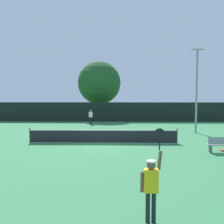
{
  "coord_description": "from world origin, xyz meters",
  "views": [
    {
      "loc": [
        0.98,
        -17.65,
        3.45
      ],
      "look_at": [
        0.57,
        3.83,
        1.97
      ],
      "focal_mm": 40.01,
      "sensor_mm": 36.0,
      "label": 1
    }
  ],
  "objects": [
    {
      "name": "tennis_ball",
      "position": [
        -1.39,
        -1.59,
        0.03
      ],
      "size": [
        0.07,
        0.07,
        0.07
      ],
      "primitive_type": "sphere",
      "color": "#CCE033",
      "rests_on": "ground"
    },
    {
      "name": "parked_car_near",
      "position": [
        -2.79,
        23.43,
        0.78
      ],
      "size": [
        2.41,
        4.41,
        1.69
      ],
      "rotation": [
        0.0,
        0.0,
        -0.13
      ],
      "color": "black",
      "rests_on": "ground"
    },
    {
      "name": "large_tree",
      "position": [
        -1.59,
        18.98,
        5.19
      ],
      "size": [
        6.26,
        6.26,
        8.34
      ],
      "color": "brown",
      "rests_on": "ground"
    },
    {
      "name": "light_pole",
      "position": [
        8.14,
        4.89,
        4.44
      ],
      "size": [
        1.18,
        0.28,
        7.75
      ],
      "color": "gray",
      "rests_on": "ground"
    },
    {
      "name": "parked_car_mid",
      "position": [
        10.23,
        23.02,
        0.78
      ],
      "size": [
        1.92,
        4.21,
        1.69
      ],
      "rotation": [
        0.0,
        0.0,
        -0.0
      ],
      "color": "white",
      "rests_on": "ground"
    },
    {
      "name": "player_receiving",
      "position": [
        -2.07,
        11.43,
        1.03
      ],
      "size": [
        0.57,
        0.25,
        1.67
      ],
      "rotation": [
        0.0,
        0.0,
        3.14
      ],
      "color": "white",
      "rests_on": "ground"
    },
    {
      "name": "perimeter_fence",
      "position": [
        0.0,
        14.6,
        1.25
      ],
      "size": [
        37.45,
        0.12,
        2.49
      ],
      "primitive_type": "cube",
      "color": "black",
      "rests_on": "ground"
    },
    {
      "name": "player_serving",
      "position": [
        1.91,
        -11.09,
        1.13
      ],
      "size": [
        0.68,
        0.4,
        2.56
      ],
      "color": "yellow",
      "rests_on": "ground"
    },
    {
      "name": "tennis_net",
      "position": [
        0.0,
        0.0,
        0.51
      ],
      "size": [
        10.62,
        0.08,
        1.07
      ],
      "color": "#232328",
      "rests_on": "ground"
    },
    {
      "name": "ground_plane",
      "position": [
        0.0,
        0.0,
        0.0
      ],
      "size": [
        120.0,
        120.0,
        0.0
      ],
      "primitive_type": "plane",
      "color": "#387F4C"
    },
    {
      "name": "spare_racket",
      "position": [
        7.51,
        -2.24,
        0.02
      ],
      "size": [
        0.28,
        0.52,
        0.04
      ],
      "color": "black",
      "rests_on": "ground"
    },
    {
      "name": "courtside_bench",
      "position": [
        7.31,
        -2.81,
        0.48
      ],
      "size": [
        1.8,
        0.44,
        0.95
      ],
      "color": "gray",
      "rests_on": "ground"
    }
  ]
}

